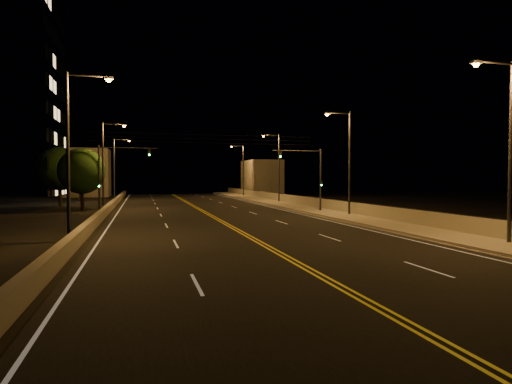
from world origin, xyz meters
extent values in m
plane|color=black|center=(0.00, 0.00, 0.00)|extent=(160.00, 160.00, 0.00)
cube|color=black|center=(0.00, 20.00, 0.01)|extent=(18.00, 120.00, 0.02)
cube|color=gray|center=(10.80, 20.00, 0.15)|extent=(3.60, 120.00, 0.30)
cube|color=gray|center=(8.93, 20.00, 0.07)|extent=(0.14, 120.00, 0.15)
cube|color=gray|center=(12.45, 20.00, 0.80)|extent=(0.30, 120.00, 1.00)
cube|color=gray|center=(-9.57, 20.00, 0.39)|extent=(0.45, 120.00, 0.79)
cube|color=gray|center=(16.50, 67.74, 3.43)|extent=(6.00, 10.00, 6.87)
cube|color=gray|center=(-16.00, 71.99, 4.40)|extent=(8.00, 8.00, 8.80)
cylinder|color=black|center=(12.45, 20.00, 1.33)|extent=(0.06, 120.00, 0.06)
cube|color=silver|center=(-8.60, 20.00, 0.02)|extent=(0.12, 116.00, 0.00)
cube|color=silver|center=(8.60, 20.00, 0.02)|extent=(0.12, 116.00, 0.00)
cube|color=gold|center=(-0.15, 20.00, 0.02)|extent=(0.12, 116.00, 0.00)
cube|color=gold|center=(0.15, 20.00, 0.02)|extent=(0.12, 116.00, 0.00)
cube|color=silver|center=(-4.50, 1.50, 0.02)|extent=(0.12, 3.00, 0.00)
cube|color=silver|center=(-4.50, 10.50, 0.02)|extent=(0.12, 3.00, 0.00)
cube|color=silver|center=(-4.50, 19.50, 0.02)|extent=(0.12, 3.00, 0.00)
cube|color=silver|center=(-4.50, 28.50, 0.02)|extent=(0.12, 3.00, 0.00)
cube|color=silver|center=(-4.50, 37.50, 0.02)|extent=(0.12, 3.00, 0.00)
cube|color=silver|center=(-4.50, 46.50, 0.02)|extent=(0.12, 3.00, 0.00)
cube|color=silver|center=(-4.50, 55.50, 0.02)|extent=(0.12, 3.00, 0.00)
cube|color=silver|center=(-4.50, 64.50, 0.02)|extent=(0.12, 3.00, 0.00)
cube|color=silver|center=(-4.50, 73.50, 0.02)|extent=(0.12, 3.00, 0.00)
cube|color=silver|center=(4.50, 1.50, 0.02)|extent=(0.12, 3.00, 0.00)
cube|color=silver|center=(4.50, 10.50, 0.02)|extent=(0.12, 3.00, 0.00)
cube|color=silver|center=(4.50, 19.50, 0.02)|extent=(0.12, 3.00, 0.00)
cube|color=silver|center=(4.50, 28.50, 0.02)|extent=(0.12, 3.00, 0.00)
cube|color=silver|center=(4.50, 37.50, 0.02)|extent=(0.12, 3.00, 0.00)
cube|color=silver|center=(4.50, 46.50, 0.02)|extent=(0.12, 3.00, 0.00)
cube|color=silver|center=(4.50, 55.50, 0.02)|extent=(0.12, 3.00, 0.00)
cube|color=silver|center=(4.50, 64.50, 0.02)|extent=(0.12, 3.00, 0.00)
cube|color=silver|center=(4.50, 73.50, 0.02)|extent=(0.12, 3.00, 0.00)
cylinder|color=#2D2D33|center=(11.80, 4.81, 4.72)|extent=(0.20, 0.20, 9.44)
cylinder|color=#2D2D33|center=(10.70, 4.81, 9.29)|extent=(2.20, 0.12, 0.12)
cube|color=#2D2D33|center=(9.60, 4.81, 9.22)|extent=(0.50, 0.25, 0.14)
sphere|color=#FF9E2D|center=(9.60, 4.81, 9.12)|extent=(0.28, 0.28, 0.28)
cylinder|color=#2D2D33|center=(11.80, 22.12, 4.72)|extent=(0.20, 0.20, 9.44)
cylinder|color=#2D2D33|center=(10.70, 22.12, 9.29)|extent=(2.20, 0.12, 0.12)
cube|color=#2D2D33|center=(9.60, 22.12, 9.22)|extent=(0.50, 0.25, 0.14)
sphere|color=#FF9E2D|center=(9.60, 22.12, 9.12)|extent=(0.28, 0.28, 0.28)
cylinder|color=#2D2D33|center=(11.80, 42.46, 4.72)|extent=(0.20, 0.20, 9.44)
cylinder|color=#2D2D33|center=(10.70, 42.46, 9.29)|extent=(2.20, 0.12, 0.12)
cube|color=#2D2D33|center=(9.60, 42.46, 9.22)|extent=(0.50, 0.25, 0.14)
sphere|color=#FF9E2D|center=(9.60, 42.46, 9.12)|extent=(0.28, 0.28, 0.28)
cylinder|color=#2D2D33|center=(11.80, 63.40, 4.72)|extent=(0.20, 0.20, 9.44)
cylinder|color=#2D2D33|center=(10.70, 63.40, 9.29)|extent=(2.20, 0.12, 0.12)
cube|color=#2D2D33|center=(9.60, 63.40, 9.22)|extent=(0.50, 0.25, 0.14)
sphere|color=#FF9E2D|center=(9.60, 63.40, 9.12)|extent=(0.28, 0.28, 0.28)
cylinder|color=#2D2D33|center=(-10.20, 12.97, 4.72)|extent=(0.20, 0.20, 9.44)
cylinder|color=#2D2D33|center=(-9.10, 12.97, 9.29)|extent=(2.20, 0.12, 0.12)
cube|color=#2D2D33|center=(-8.00, 12.97, 9.22)|extent=(0.50, 0.25, 0.14)
sphere|color=#FF9E2D|center=(-8.00, 12.97, 9.12)|extent=(0.28, 0.28, 0.28)
cylinder|color=#2D2D33|center=(-10.20, 35.58, 4.72)|extent=(0.20, 0.20, 9.44)
cylinder|color=#2D2D33|center=(-9.10, 35.58, 9.29)|extent=(2.20, 0.12, 0.12)
cube|color=#2D2D33|center=(-8.00, 35.58, 9.22)|extent=(0.50, 0.25, 0.14)
sphere|color=#FF9E2D|center=(-8.00, 35.58, 9.12)|extent=(0.28, 0.28, 0.28)
cylinder|color=#2D2D33|center=(-10.20, 55.17, 4.72)|extent=(0.20, 0.20, 9.44)
cylinder|color=#2D2D33|center=(-9.10, 55.17, 9.29)|extent=(2.20, 0.12, 0.12)
cube|color=#2D2D33|center=(-8.00, 55.17, 9.22)|extent=(0.50, 0.25, 0.14)
sphere|color=#FF9E2D|center=(-8.00, 55.17, 9.12)|extent=(0.28, 0.28, 0.28)
cylinder|color=#2D2D33|center=(11.00, 26.69, 3.20)|extent=(0.18, 0.18, 6.40)
cylinder|color=#2D2D33|center=(8.50, 26.69, 6.20)|extent=(5.00, 0.10, 0.10)
cube|color=black|center=(6.75, 26.69, 5.85)|extent=(0.28, 0.18, 0.80)
sphere|color=#19FF4C|center=(6.75, 26.58, 5.60)|extent=(0.14, 0.14, 0.14)
cube|color=black|center=(11.00, 26.54, 3.00)|extent=(0.22, 0.14, 0.55)
cylinder|color=#2D2D33|center=(-9.80, 26.69, 3.20)|extent=(0.18, 0.18, 6.40)
cylinder|color=#2D2D33|center=(-7.30, 26.69, 6.20)|extent=(5.00, 0.10, 0.10)
cube|color=black|center=(-5.55, 26.69, 5.85)|extent=(0.28, 0.18, 0.80)
sphere|color=#19FF4C|center=(-5.55, 26.58, 5.60)|extent=(0.14, 0.14, 0.14)
cube|color=black|center=(-9.80, 26.54, 3.00)|extent=(0.22, 0.14, 0.55)
cylinder|color=black|center=(0.00, 29.50, 7.00)|extent=(22.00, 0.03, 0.03)
cylinder|color=black|center=(0.00, 29.50, 7.40)|extent=(22.00, 0.03, 0.03)
cylinder|color=black|center=(0.00, 29.50, 7.80)|extent=(22.00, 0.03, 0.03)
cylinder|color=black|center=(-12.52, 37.17, 1.18)|extent=(0.36, 0.36, 2.37)
sphere|color=black|center=(-12.52, 37.17, 4.27)|extent=(4.99, 4.99, 4.99)
cylinder|color=black|center=(-16.09, 45.28, 1.29)|extent=(0.36, 0.36, 2.57)
sphere|color=black|center=(-16.09, 45.28, 4.65)|extent=(5.43, 5.43, 5.43)
cylinder|color=black|center=(-15.01, 54.67, 1.24)|extent=(0.36, 0.36, 2.49)
sphere|color=black|center=(-15.01, 54.67, 4.49)|extent=(5.25, 5.25, 5.25)
camera|label=1|loc=(-6.26, -12.75, 3.61)|focal=30.00mm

